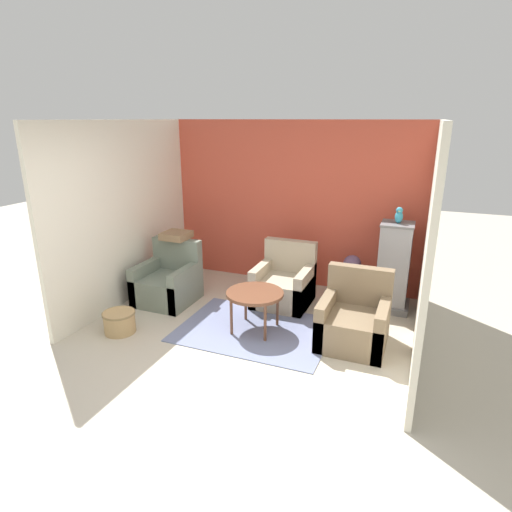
# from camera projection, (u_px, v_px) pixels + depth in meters

# --- Properties ---
(ground_plane) EXTENTS (20.00, 20.00, 0.00)m
(ground_plane) POSITION_uv_depth(u_px,v_px,m) (200.00, 381.00, 4.35)
(ground_plane) COLOR beige
(ground_plane) RESTS_ON ground
(wall_back_accent) EXTENTS (4.06, 0.06, 2.54)m
(wall_back_accent) POSITION_uv_depth(u_px,v_px,m) (293.00, 205.00, 6.66)
(wall_back_accent) COLOR #C64C38
(wall_back_accent) RESTS_ON ground_plane
(wall_left) EXTENTS (0.06, 3.03, 2.54)m
(wall_left) POSITION_uv_depth(u_px,v_px,m) (124.00, 214.00, 6.01)
(wall_left) COLOR silver
(wall_left) RESTS_ON ground_plane
(wall_right) EXTENTS (0.06, 3.03, 2.54)m
(wall_right) POSITION_uv_depth(u_px,v_px,m) (429.00, 244.00, 4.59)
(wall_right) COLOR silver
(wall_right) RESTS_ON ground_plane
(area_rug) EXTENTS (1.87, 1.38, 0.01)m
(area_rug) POSITION_uv_depth(u_px,v_px,m) (255.00, 330.00, 5.40)
(area_rug) COLOR slate
(area_rug) RESTS_ON ground_plane
(coffee_table) EXTENTS (0.71, 0.71, 0.52)m
(coffee_table) POSITION_uv_depth(u_px,v_px,m) (255.00, 296.00, 5.26)
(coffee_table) COLOR brown
(coffee_table) RESTS_ON ground_plane
(armchair_left) EXTENTS (0.77, 0.79, 0.87)m
(armchair_left) POSITION_uv_depth(u_px,v_px,m) (168.00, 283.00, 6.20)
(armchair_left) COLOR slate
(armchair_left) RESTS_ON ground_plane
(armchair_right) EXTENTS (0.77, 0.79, 0.87)m
(armchair_right) POSITION_uv_depth(u_px,v_px,m) (354.00, 322.00, 5.02)
(armchair_right) COLOR #7A664C
(armchair_right) RESTS_ON ground_plane
(armchair_middle) EXTENTS (0.77, 0.79, 0.87)m
(armchair_middle) POSITION_uv_depth(u_px,v_px,m) (284.00, 285.00, 6.12)
(armchair_middle) COLOR tan
(armchair_middle) RESTS_ON ground_plane
(birdcage) EXTENTS (0.51, 0.51, 1.23)m
(birdcage) POSITION_uv_depth(u_px,v_px,m) (393.00, 268.00, 5.85)
(birdcage) COLOR slate
(birdcage) RESTS_ON ground_plane
(parrot) EXTENTS (0.10, 0.19, 0.22)m
(parrot) POSITION_uv_depth(u_px,v_px,m) (399.00, 216.00, 5.63)
(parrot) COLOR teal
(parrot) RESTS_ON birdcage
(potted_plant) EXTENTS (0.29, 0.26, 0.66)m
(potted_plant) POSITION_uv_depth(u_px,v_px,m) (351.00, 272.00, 6.27)
(potted_plant) COLOR beige
(potted_plant) RESTS_ON ground_plane
(wicker_basket) EXTENTS (0.40, 0.40, 0.27)m
(wicker_basket) POSITION_uv_depth(u_px,v_px,m) (119.00, 321.00, 5.31)
(wicker_basket) COLOR tan
(wicker_basket) RESTS_ON ground_plane
(throw_pillow) EXTENTS (0.38, 0.38, 0.10)m
(throw_pillow) POSITION_uv_depth(u_px,v_px,m) (176.00, 235.00, 6.25)
(throw_pillow) COLOR #846647
(throw_pillow) RESTS_ON armchair_left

